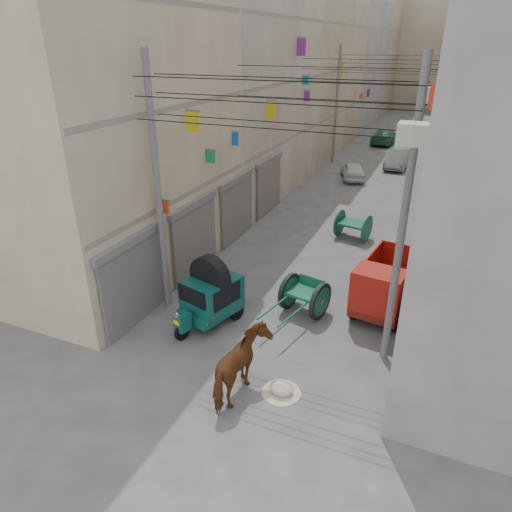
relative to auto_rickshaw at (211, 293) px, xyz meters
The scene contains 17 objects.
ground 6.04m from the auto_rickshaw, 72.85° to the right, with size 140.00×140.00×0.00m, color #464649.
building_row_left 29.62m from the auto_rickshaw, 102.38° to the left, with size 8.00×62.00×14.00m.
end_cap_building 60.59m from the auto_rickshaw, 88.33° to the left, with size 22.00×10.00×13.00m, color #B7A890.
shutters_left 5.19m from the auto_rickshaw, 114.75° to the left, with size 0.18×14.40×2.88m.
signboards 16.25m from the auto_rickshaw, 83.77° to the left, with size 8.22×40.52×5.67m.
ac_units 8.61m from the auto_rickshaw, 20.15° to the left, with size 0.70×6.55×3.35m.
utility_poles 11.83m from the auto_rickshaw, 81.19° to the left, with size 7.40×22.20×8.00m.
overhead_cables 10.58m from the auto_rickshaw, 78.62° to the left, with size 7.40×22.52×1.12m.
auto_rickshaw is the anchor object (origin of this frame).
tonga_cart 3.06m from the auto_rickshaw, 32.93° to the left, with size 1.62×2.92×1.25m.
mini_truck 5.55m from the auto_rickshaw, 27.85° to the left, with size 1.94×3.56×1.91m.
second_cart 8.94m from the auto_rickshaw, 72.79° to the left, with size 1.59×1.47×1.22m.
feed_sack 3.99m from the auto_rickshaw, 34.90° to the right, with size 0.62×0.50×0.31m, color beige.
horse 3.53m from the auto_rickshaw, 49.47° to the right, with size 0.93×2.05×1.73m, color brown.
distant_car_white 18.38m from the auto_rickshaw, 88.44° to the left, with size 1.31×3.26×1.11m, color silver.
distant_car_grey 22.69m from the auto_rickshaw, 82.89° to the left, with size 1.32×3.79×1.25m, color #5C625F.
distant_car_green 30.65m from the auto_rickshaw, 88.86° to the left, with size 1.77×4.35×1.26m, color #21623A.
Camera 1 is at (4.40, -5.10, 8.14)m, focal length 32.00 mm.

